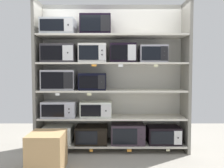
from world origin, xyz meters
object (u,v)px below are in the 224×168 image
Objects in this scene: microwave_5 at (96,109)px; microwave_6 at (59,80)px; microwave_0 at (58,134)px; microwave_7 at (93,82)px; microwave_13 at (96,26)px; microwave_9 at (93,54)px; microwave_12 at (59,27)px; microwave_1 at (92,134)px; microwave_8 at (59,54)px; microwave_11 at (152,54)px; microwave_3 at (163,135)px; microwave_10 at (123,53)px; microwave_2 at (128,133)px; shipping_carton at (47,151)px; microwave_4 at (60,109)px.

microwave_6 is (-0.63, -0.00, 0.50)m from microwave_5.
microwave_0 is 1.11m from microwave_7.
microwave_0 is 0.95m from microwave_6.
microwave_7 is 0.90× the size of microwave_13.
microwave_12 reaches higher than microwave_9.
microwave_8 is (-0.55, -0.00, 1.40)m from microwave_1.
microwave_6 reaches higher than microwave_0.
microwave_9 is 1.02m from microwave_11.
microwave_3 is 1.04× the size of microwave_5.
microwave_5 reaches higher than microwave_3.
microwave_2 is at bearing -0.18° from microwave_10.
shipping_carton is (-0.00, -0.78, -1.86)m from microwave_12.
microwave_8 reaches higher than shipping_carton.
microwave_9 is at bearing -0.02° from microwave_12.
shipping_carton is at bearing -125.23° from microwave_1.
microwave_2 is 1.26× the size of microwave_7.
microwave_4 is (-1.17, 0.00, 0.43)m from microwave_2.
microwave_12 is at bearing 179.99° from microwave_1.
microwave_10 is at bearing 179.99° from microwave_3.
microwave_11 is (1.05, -0.00, 1.39)m from microwave_1.
microwave_4 is 1.31× the size of microwave_10.
microwave_12 is at bearing 89.81° from shipping_carton.
microwave_8 is at bearing -180.00° from microwave_10.
microwave_5 reaches higher than microwave_0.
microwave_11 reaches higher than microwave_7.
microwave_0 is 0.90× the size of microwave_1.
microwave_11 is (-0.21, -0.00, 1.40)m from microwave_3.
microwave_12 is (-0.55, 0.00, 1.85)m from microwave_1.
microwave_12 is (-0.00, 0.00, 1.39)m from microwave_4.
microwave_2 is at bearing -0.01° from microwave_9.
microwave_11 reaches higher than microwave_2.
microwave_0 is 0.87× the size of microwave_4.
microwave_3 is at bearing 0.02° from microwave_2.
microwave_3 is at bearing -0.00° from microwave_12.
microwave_9 is 1.01× the size of microwave_11.
shipping_carton is at bearing -144.32° from microwave_10.
microwave_7 is (0.02, 0.00, 0.93)m from microwave_1.
microwave_10 is 1.17m from microwave_12.
microwave_3 is 1.20× the size of microwave_11.
microwave_6 reaches higher than microwave_1.
microwave_10 is at bearing -0.00° from microwave_12.
microwave_3 is 2.29m from microwave_8.
microwave_6 is at bearing -179.98° from microwave_10.
microwave_10 reaches higher than microwave_8.
microwave_3 is 2.59m from microwave_12.
microwave_5 is at bearing 13.73° from microwave_13.
shipping_carton is (-1.81, -0.78, -0.01)m from microwave_3.
microwave_12 is at bearing 179.98° from microwave_2.
microwave_6 reaches higher than shipping_carton.
microwave_3 is at bearing 0.01° from microwave_6.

